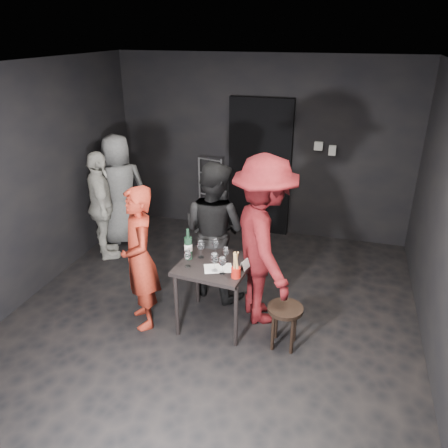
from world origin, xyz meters
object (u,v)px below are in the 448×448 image
(stool, at_px, (285,315))
(wine_bottle, at_px, (188,247))
(bystander_grey, at_px, (119,185))
(tasting_table, at_px, (215,271))
(breadstick_cup, at_px, (236,265))
(hand_truck, at_px, (210,218))
(server_red, at_px, (139,255))
(woman_black, at_px, (214,223))
(bystander_cream, at_px, (101,205))
(man_maroon, at_px, (264,221))

(stool, xyz_separation_m, wine_bottle, (-1.09, 0.20, 0.50))
(stool, xyz_separation_m, bystander_grey, (-2.75, 1.74, 0.53))
(tasting_table, distance_m, breadstick_cup, 0.42)
(hand_truck, distance_m, breadstick_cup, 2.79)
(tasting_table, distance_m, server_red, 0.81)
(woman_black, height_order, bystander_cream, woman_black)
(stool, xyz_separation_m, bystander_cream, (-2.75, 1.22, 0.41))
(server_red, distance_m, wine_bottle, 0.52)
(bystander_grey, bearing_deg, man_maroon, 110.28)
(hand_truck, relative_size, bystander_grey, 0.66)
(tasting_table, relative_size, stool, 1.60)
(hand_truck, height_order, server_red, server_red)
(bystander_cream, distance_m, breadstick_cup, 2.57)
(woman_black, bearing_deg, bystander_cream, 4.39)
(stool, height_order, bystander_cream, bystander_cream)
(hand_truck, relative_size, stool, 2.54)
(woman_black, distance_m, bystander_grey, 2.01)
(hand_truck, height_order, tasting_table, hand_truck)
(server_red, bearing_deg, man_maroon, 73.43)
(stool, relative_size, wine_bottle, 1.35)
(woman_black, bearing_deg, hand_truck, -51.62)
(hand_truck, xyz_separation_m, bystander_cream, (-1.16, -1.23, 0.57))
(server_red, bearing_deg, hand_truck, 143.45)
(hand_truck, distance_m, man_maroon, 2.57)
(server_red, relative_size, wine_bottle, 4.86)
(woman_black, bearing_deg, man_maroon, 171.42)
(tasting_table, relative_size, woman_black, 0.40)
(hand_truck, relative_size, woman_black, 0.64)
(tasting_table, distance_m, stool, 0.86)
(stool, xyz_separation_m, server_red, (-1.55, -0.03, 0.46))
(hand_truck, relative_size, server_red, 0.71)
(woman_black, xyz_separation_m, man_maroon, (0.66, -0.34, 0.25))
(man_maroon, relative_size, bystander_grey, 1.30)
(server_red, xyz_separation_m, wine_bottle, (0.46, 0.23, 0.04))
(hand_truck, bearing_deg, server_red, -75.49)
(stool, relative_size, breadstick_cup, 1.60)
(bystander_cream, relative_size, wine_bottle, 4.54)
(tasting_table, bearing_deg, server_red, -164.79)
(tasting_table, relative_size, breadstick_cup, 2.55)
(hand_truck, xyz_separation_m, bystander_grey, (-1.16, -0.72, 0.69))
(hand_truck, xyz_separation_m, woman_black, (0.61, -1.68, 0.71))
(man_maroon, bearing_deg, bystander_grey, 32.91)
(server_red, height_order, wine_bottle, server_red)
(woman_black, bearing_deg, breadstick_cup, 139.33)
(stool, distance_m, wine_bottle, 1.22)
(man_maroon, bearing_deg, hand_truck, 3.15)
(server_red, bearing_deg, stool, 53.64)
(tasting_table, bearing_deg, woman_black, 107.96)
(stool, bearing_deg, man_maroon, 126.98)
(stool, relative_size, bystander_grey, 0.26)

